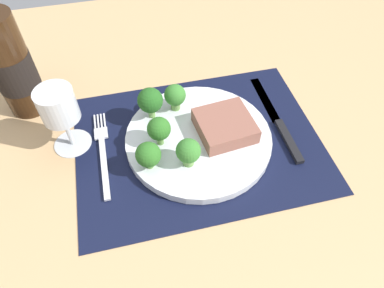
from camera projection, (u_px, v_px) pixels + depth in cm
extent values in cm
cube|color=tan|center=(198.00, 148.00, 64.39)|extent=(140.00, 110.00, 3.00)
cube|color=black|center=(198.00, 142.00, 63.12)|extent=(43.44, 32.86, 0.30)
cylinder|color=silver|center=(198.00, 139.00, 62.38)|extent=(25.89, 25.89, 1.60)
cube|color=#8C5647|center=(225.00, 127.00, 61.16)|extent=(10.24, 10.16, 2.88)
cylinder|color=#5B8942|center=(160.00, 141.00, 59.81)|extent=(1.20, 1.20, 1.94)
sphere|color=#2D6B23|center=(159.00, 130.00, 57.74)|extent=(4.01, 4.01, 4.01)
cylinder|color=#6B994C|center=(152.00, 112.00, 64.04)|extent=(1.23, 1.23, 2.02)
sphere|color=#235B1E|center=(150.00, 100.00, 61.74)|extent=(4.58, 4.58, 4.58)
cylinder|color=#6B994C|center=(188.00, 160.00, 57.37)|extent=(1.83, 1.83, 1.58)
sphere|color=#387A2D|center=(188.00, 151.00, 55.42)|extent=(4.07, 4.07, 4.07)
cylinder|color=#5B8942|center=(150.00, 164.00, 57.11)|extent=(1.29, 1.29, 1.32)
sphere|color=#2D6B23|center=(148.00, 155.00, 55.23)|extent=(4.16, 4.16, 4.16)
cylinder|color=#6B994C|center=(175.00, 105.00, 65.47)|extent=(1.74, 1.74, 1.66)
sphere|color=#387A2D|center=(175.00, 95.00, 63.51)|extent=(3.99, 3.99, 3.99)
cube|color=silver|center=(104.00, 167.00, 59.09)|extent=(1.00, 13.00, 0.50)
cube|color=silver|center=(101.00, 133.00, 63.88)|extent=(2.40, 2.60, 0.40)
cube|color=silver|center=(95.00, 122.00, 65.66)|extent=(0.30, 3.60, 0.35)
cube|color=silver|center=(98.00, 122.00, 65.74)|extent=(0.30, 3.60, 0.35)
cube|color=silver|center=(101.00, 121.00, 65.83)|extent=(0.30, 3.60, 0.35)
cube|color=silver|center=(105.00, 121.00, 65.92)|extent=(0.30, 3.60, 0.35)
cube|color=black|center=(289.00, 141.00, 62.60)|extent=(1.40, 10.00, 0.80)
cube|color=silver|center=(265.00, 98.00, 69.87)|extent=(1.80, 13.00, 0.30)
cylinder|color=#331E0F|center=(12.00, 66.00, 61.59)|extent=(7.31, 7.31, 19.57)
cylinder|color=black|center=(14.00, 71.00, 62.35)|extent=(7.46, 7.46, 6.85)
cylinder|color=silver|center=(73.00, 143.00, 62.91)|extent=(6.64, 6.64, 0.40)
cylinder|color=silver|center=(68.00, 130.00, 60.23)|extent=(0.80, 0.80, 6.51)
cylinder|color=silver|center=(57.00, 105.00, 55.53)|extent=(6.15, 6.15, 5.62)
cylinder|color=tan|center=(60.00, 111.00, 56.55)|extent=(5.41, 5.41, 3.00)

